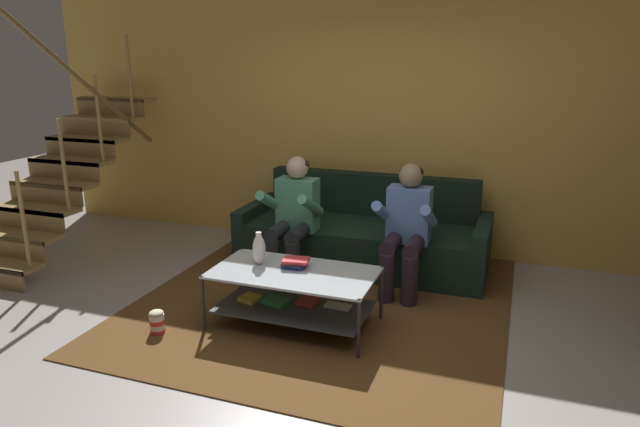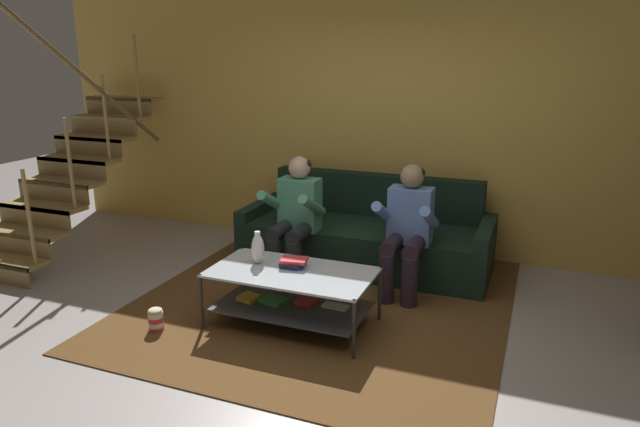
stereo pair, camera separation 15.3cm
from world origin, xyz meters
TOP-DOWN VIEW (x-y plane):
  - ground at (0.00, 0.00)m, footprint 16.80×16.80m
  - back_partition at (0.00, 2.46)m, footprint 8.40×0.12m
  - staircase_run at (-3.24, 1.11)m, footprint 0.94×2.20m
  - couch at (-0.14, 1.82)m, footprint 2.46×0.94m
  - person_seated_left at (-0.68, 1.26)m, footprint 0.50×0.58m
  - person_seated_right at (0.40, 1.26)m, footprint 0.50×0.58m
  - coffee_table at (-0.29, 0.30)m, footprint 1.27×0.69m
  - area_rug at (-0.21, 0.93)m, footprint 3.08×3.46m
  - vase at (-0.60, 0.35)m, footprint 0.10×0.10m
  - book_stack at (-0.31, 0.39)m, footprint 0.23×0.19m
  - popcorn_tub at (-1.23, -0.18)m, footprint 0.12×0.12m

SIDE VIEW (x-z plane):
  - ground at x=0.00m, z-range 0.00..0.00m
  - area_rug at x=-0.21m, z-range 0.00..0.01m
  - popcorn_tub at x=-1.23m, z-range 0.00..0.19m
  - couch at x=-0.14m, z-range -0.15..0.73m
  - coffee_table at x=-0.29m, z-range 0.07..0.53m
  - book_stack at x=-0.31m, z-range 0.46..0.53m
  - vase at x=-0.60m, z-range 0.45..0.72m
  - person_seated_left at x=-0.68m, z-range 0.06..1.22m
  - person_seated_right at x=0.40m, z-range 0.06..1.22m
  - staircase_run at x=-3.24m, z-range -0.34..2.17m
  - back_partition at x=0.00m, z-range 0.00..2.90m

